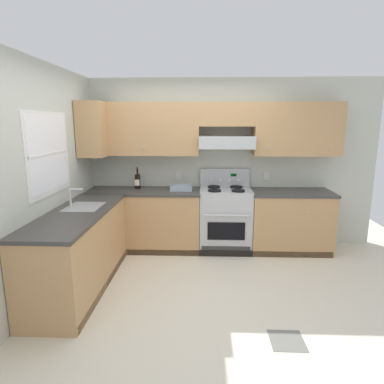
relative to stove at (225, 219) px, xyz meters
name	(u,v)px	position (x,y,z in m)	size (l,w,h in m)	color
ground_plane	(187,288)	(-0.51, -1.25, -0.48)	(7.04, 7.04, 0.00)	beige
floor_accent_tile	(287,340)	(0.42, -2.17, -0.48)	(0.30, 0.30, 0.01)	slate
wall_back	(219,150)	(-0.10, 0.27, 1.00)	(4.68, 0.57, 2.55)	beige
wall_left	(52,170)	(-2.10, -1.03, 0.87)	(0.47, 4.00, 2.55)	beige
counter_back_run	(204,220)	(-0.31, -0.01, -0.03)	(3.60, 0.65, 0.91)	tan
counter_left_run	(80,249)	(-1.75, -1.25, -0.02)	(0.63, 1.91, 1.13)	tan
stove	(225,219)	(0.00, 0.00, 0.00)	(0.76, 0.62, 1.20)	#B7BABC
wine_bottle	(138,180)	(-1.33, 0.10, 0.56)	(0.08, 0.08, 0.33)	black
bowl	(181,188)	(-0.66, 0.01, 0.46)	(0.32, 0.24, 0.08)	#9EADB7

